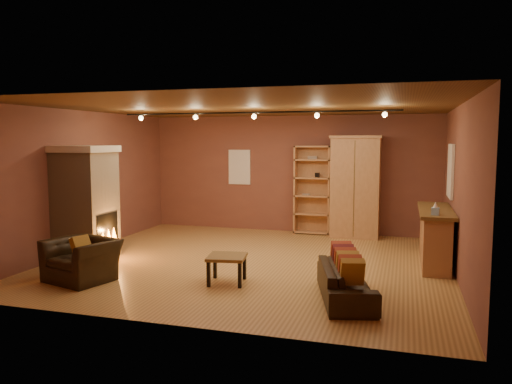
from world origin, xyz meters
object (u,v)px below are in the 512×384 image
(armchair, at_px, (82,253))
(coffee_table, at_px, (227,259))
(bookcase, at_px, (313,189))
(loveseat, at_px, (346,275))
(armoire, at_px, (355,187))
(fireplace, at_px, (86,203))
(bar_counter, at_px, (435,236))

(armchair, height_order, coffee_table, armchair)
(bookcase, height_order, loveseat, bookcase)
(bookcase, bearing_deg, coffee_table, -96.66)
(armchair, bearing_deg, coffee_table, 28.89)
(armchair, bearing_deg, loveseat, 19.25)
(bookcase, xyz_separation_m, armoire, (1.01, -0.18, 0.10))
(fireplace, relative_size, armoire, 0.91)
(bar_counter, xyz_separation_m, loveseat, (-1.29, -2.48, -0.16))
(armoire, height_order, bar_counter, armoire)
(coffee_table, bearing_deg, loveseat, -8.56)
(loveseat, relative_size, coffee_table, 2.62)
(loveseat, distance_m, armchair, 4.14)
(fireplace, height_order, bookcase, fireplace)
(loveseat, distance_m, coffee_table, 1.89)
(armoire, height_order, coffee_table, armoire)
(bookcase, distance_m, armchair, 5.79)
(armoire, bearing_deg, bookcase, 169.71)
(fireplace, xyz_separation_m, bar_counter, (6.24, 1.42, -0.55))
(bar_counter, bearing_deg, coffee_table, -145.22)
(armoire, relative_size, loveseat, 1.33)
(coffee_table, bearing_deg, bookcase, 83.34)
(armoire, bearing_deg, fireplace, -142.44)
(fireplace, relative_size, armchair, 1.84)
(bar_counter, xyz_separation_m, armchair, (-5.42, -2.71, -0.07))
(bar_counter, distance_m, coffee_table, 3.85)
(coffee_table, bearing_deg, fireplace, 165.79)
(fireplace, xyz_separation_m, armchair, (0.82, -1.30, -0.62))
(bookcase, xyz_separation_m, bar_counter, (2.63, -2.32, -0.55))
(coffee_table, bearing_deg, armoire, 70.41)
(bar_counter, height_order, armchair, bar_counter)
(coffee_table, bearing_deg, armchair, -167.07)
(fireplace, height_order, armoire, armoire)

